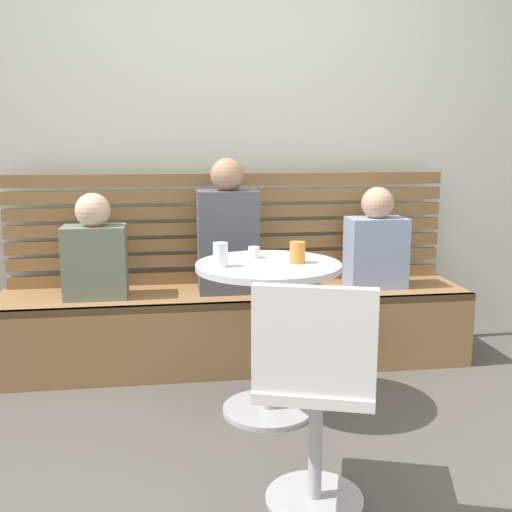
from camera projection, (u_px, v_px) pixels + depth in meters
ground at (270, 471)px, 2.40m from camera, size 8.00×8.00×0.00m
back_wall at (227, 116)px, 3.72m from camera, size 5.20×0.10×2.90m
booth_bench at (236, 327)px, 3.52m from camera, size 2.70×0.52×0.44m
booth_backrest at (231, 228)px, 3.65m from camera, size 2.65×0.04×0.67m
cafe_table at (268, 309)px, 2.83m from camera, size 0.68×0.68×0.74m
white_chair at (315, 388)px, 2.06m from camera, size 0.50×0.50×0.85m
person_adult at (228, 233)px, 3.42m from camera, size 0.34×0.22×0.76m
person_child_left at (376, 244)px, 3.56m from camera, size 0.34×0.22×0.59m
person_child_middle at (95, 252)px, 3.31m from camera, size 0.34×0.22×0.58m
cup_water_clear at (220, 255)px, 2.70m from camera, size 0.07×0.07×0.11m
cup_espresso_small at (254, 252)px, 2.91m from camera, size 0.06×0.06×0.05m
cup_tumbler_orange at (297, 252)px, 2.78m from camera, size 0.07×0.07×0.10m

